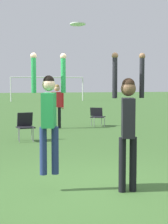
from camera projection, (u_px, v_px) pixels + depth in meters
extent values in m
plane|color=#3D662D|center=(88.00, 190.00, 6.31)|extent=(120.00, 120.00, 0.00)
cylinder|color=navy|center=(43.00, 151.00, 6.18)|extent=(0.12, 0.12, 0.80)
cylinder|color=navy|center=(55.00, 150.00, 6.23)|extent=(0.12, 0.12, 0.80)
cube|color=green|center=(49.00, 110.00, 6.15)|extent=(0.31, 0.48, 0.56)
sphere|color=beige|center=(49.00, 85.00, 6.12)|extent=(0.22, 0.22, 0.22)
sphere|color=black|center=(49.00, 81.00, 6.12)|extent=(0.18, 0.18, 0.18)
cylinder|color=green|center=(34.00, 74.00, 6.05)|extent=(0.08, 0.08, 0.60)
sphere|color=beige|center=(33.00, 56.00, 6.03)|extent=(0.10, 0.10, 0.10)
cylinder|color=green|center=(63.00, 75.00, 6.17)|extent=(0.08, 0.08, 0.60)
sphere|color=beige|center=(63.00, 56.00, 6.14)|extent=(0.10, 0.10, 0.10)
cylinder|color=black|center=(122.00, 165.00, 6.15)|extent=(0.12, 0.12, 0.91)
cylinder|color=black|center=(133.00, 164.00, 6.20)|extent=(0.12, 0.12, 0.91)
cube|color=black|center=(128.00, 118.00, 6.11)|extent=(0.31, 0.46, 0.64)
sphere|color=brown|center=(128.00, 89.00, 6.07)|extent=(0.25, 0.25, 0.25)
sphere|color=black|center=(128.00, 84.00, 6.07)|extent=(0.21, 0.21, 0.21)
cylinder|color=black|center=(115.00, 77.00, 6.00)|extent=(0.08, 0.08, 0.68)
sphere|color=brown|center=(115.00, 56.00, 5.98)|extent=(0.10, 0.10, 0.10)
cylinder|color=black|center=(142.00, 77.00, 6.11)|extent=(0.08, 0.08, 0.68)
sphere|color=brown|center=(142.00, 56.00, 6.09)|extent=(0.10, 0.10, 0.10)
cylinder|color=white|center=(78.00, 24.00, 5.82)|extent=(0.24, 0.24, 0.03)
cylinder|color=gray|center=(94.00, 122.00, 15.14)|extent=(0.02, 0.02, 0.40)
cylinder|color=gray|center=(105.00, 122.00, 15.24)|extent=(0.02, 0.02, 0.40)
cylinder|color=gray|center=(91.00, 121.00, 15.56)|extent=(0.02, 0.02, 0.40)
cylinder|color=gray|center=(101.00, 121.00, 15.67)|extent=(0.02, 0.02, 0.40)
cube|color=black|center=(98.00, 117.00, 15.39)|extent=(0.71, 0.71, 0.04)
cube|color=black|center=(96.00, 112.00, 15.61)|extent=(0.49, 0.35, 0.36)
cylinder|color=gray|center=(19.00, 135.00, 11.27)|extent=(0.02, 0.02, 0.44)
cylinder|color=gray|center=(33.00, 135.00, 11.37)|extent=(0.02, 0.02, 0.44)
cylinder|color=gray|center=(18.00, 133.00, 11.67)|extent=(0.02, 0.02, 0.44)
cylinder|color=gray|center=(32.00, 133.00, 11.77)|extent=(0.02, 0.02, 0.44)
cube|color=black|center=(26.00, 127.00, 11.50)|extent=(0.58, 0.58, 0.04)
cube|color=black|center=(25.00, 119.00, 11.70)|extent=(0.50, 0.21, 0.43)
cylinder|color=black|center=(55.00, 118.00, 14.69)|extent=(0.12, 0.12, 0.84)
cylinder|color=black|center=(59.00, 118.00, 14.74)|extent=(0.12, 0.12, 0.84)
cube|color=red|center=(57.00, 100.00, 14.66)|extent=(0.41, 0.24, 0.59)
sphere|color=tan|center=(57.00, 88.00, 14.62)|extent=(0.23, 0.23, 0.23)
sphere|color=olive|center=(57.00, 87.00, 14.62)|extent=(0.19, 0.19, 0.19)
cylinder|color=red|center=(52.00, 100.00, 14.61)|extent=(0.08, 0.08, 0.63)
sphere|color=tan|center=(52.00, 108.00, 14.63)|extent=(0.10, 0.10, 0.10)
cylinder|color=red|center=(63.00, 100.00, 14.71)|extent=(0.08, 0.08, 0.63)
sphere|color=tan|center=(63.00, 108.00, 14.74)|extent=(0.10, 0.10, 0.10)
cylinder|color=white|center=(11.00, 89.00, 35.29)|extent=(0.10, 0.10, 2.30)
cylinder|color=white|center=(83.00, 89.00, 36.96)|extent=(0.10, 0.10, 2.30)
cylinder|color=white|center=(47.00, 77.00, 36.03)|extent=(7.00, 0.10, 0.10)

